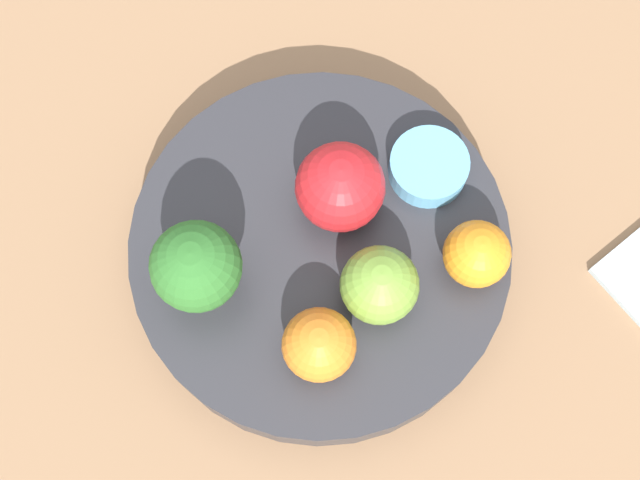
{
  "coord_description": "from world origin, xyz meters",
  "views": [
    {
      "loc": [
        0.16,
        0.07,
        0.61
      ],
      "look_at": [
        0.0,
        0.0,
        0.07
      ],
      "focal_mm": 50.0,
      "sensor_mm": 36.0,
      "label": 1
    }
  ],
  "objects": [
    {
      "name": "bowl",
      "position": [
        0.0,
        0.0,
        0.04
      ],
      "size": [
        0.25,
        0.25,
        0.04
      ],
      "color": "#2D2D33",
      "rests_on": "table_surface"
    },
    {
      "name": "apple_green",
      "position": [
        0.02,
        0.05,
        0.09
      ],
      "size": [
        0.05,
        0.05,
        0.05
      ],
      "color": "olive",
      "rests_on": "bowl"
    },
    {
      "name": "table_surface",
      "position": [
        0.0,
        0.0,
        0.01
      ],
      "size": [
        1.2,
        1.2,
        0.02
      ],
      "color": "#936D4C",
      "rests_on": "ground_plane"
    },
    {
      "name": "apple_red",
      "position": [
        -0.03,
        0.0,
        0.09
      ],
      "size": [
        0.06,
        0.06,
        0.06
      ],
      "color": "red",
      "rests_on": "bowl"
    },
    {
      "name": "orange_front",
      "position": [
        0.06,
        0.03,
        0.08
      ],
      "size": [
        0.05,
        0.05,
        0.05
      ],
      "color": "orange",
      "rests_on": "bowl"
    },
    {
      "name": "broccoli",
      "position": [
        0.05,
        -0.06,
        0.1
      ],
      "size": [
        0.06,
        0.06,
        0.07
      ],
      "color": "#99C17A",
      "rests_on": "bowl"
    },
    {
      "name": "ground_plane",
      "position": [
        0.0,
        0.0,
        0.0
      ],
      "size": [
        6.0,
        6.0,
        0.0
      ],
      "primitive_type": "plane",
      "color": "gray"
    },
    {
      "name": "small_cup",
      "position": [
        -0.07,
        0.04,
        0.07
      ],
      "size": [
        0.05,
        0.05,
        0.02
      ],
      "color": "#66B2DB",
      "rests_on": "bowl"
    },
    {
      "name": "orange_back",
      "position": [
        -0.03,
        0.09,
        0.08
      ],
      "size": [
        0.04,
        0.04,
        0.04
      ],
      "color": "orange",
      "rests_on": "bowl"
    }
  ]
}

